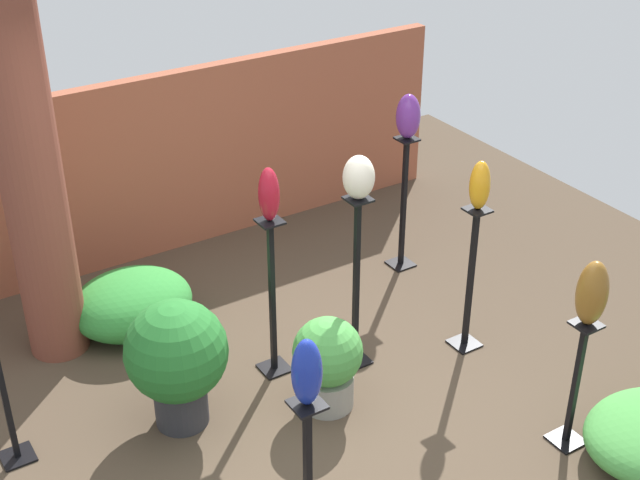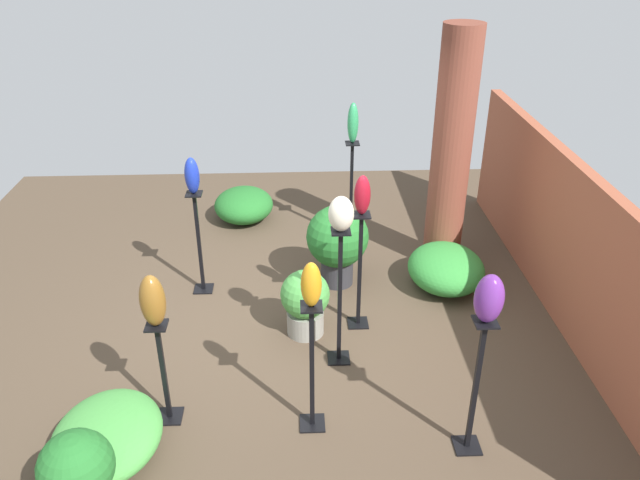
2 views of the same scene
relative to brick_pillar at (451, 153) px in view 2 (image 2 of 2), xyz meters
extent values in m
plane|color=#4C3D2D|center=(1.17, -1.81, -1.33)|extent=(8.00, 8.00, 0.00)
cube|color=#9E5138|center=(1.17, 0.93, -0.54)|extent=(5.60, 0.12, 1.57)
cylinder|color=brown|center=(0.00, 0.00, 0.00)|extent=(0.42, 0.42, 2.65)
cube|color=black|center=(2.53, -1.57, -1.32)|extent=(0.20, 0.20, 0.01)
cube|color=black|center=(2.53, -1.57, -0.76)|extent=(0.04, 0.04, 1.13)
cube|color=black|center=(2.53, -1.57, -0.20)|extent=(0.16, 0.16, 0.02)
cube|color=black|center=(1.73, -1.31, -1.32)|extent=(0.20, 0.20, 0.01)
cube|color=black|center=(1.73, -1.31, -0.67)|extent=(0.04, 0.04, 1.32)
cube|color=black|center=(1.73, -1.31, -0.02)|extent=(0.16, 0.16, 0.02)
cube|color=black|center=(-0.60, -1.00, -1.32)|extent=(0.20, 0.20, 0.01)
cube|color=black|center=(-0.60, -1.00, -0.71)|extent=(0.04, 0.04, 1.24)
cube|color=black|center=(-0.60, -1.00, -0.09)|extent=(0.16, 0.16, 0.02)
cube|color=black|center=(2.82, -0.40, -1.32)|extent=(0.20, 0.20, 0.01)
cube|color=black|center=(2.82, -0.40, -0.74)|extent=(0.04, 0.04, 1.16)
cube|color=black|center=(2.82, -0.40, -0.17)|extent=(0.16, 0.16, 0.02)
cube|color=black|center=(0.50, -2.68, -1.32)|extent=(0.20, 0.20, 0.01)
cube|color=black|center=(0.50, -2.68, -0.76)|extent=(0.04, 0.04, 1.13)
cube|color=black|center=(0.50, -2.68, -0.21)|extent=(0.16, 0.16, 0.02)
cube|color=black|center=(2.41, -2.72, -1.32)|extent=(0.20, 0.20, 0.01)
cube|color=black|center=(2.41, -2.72, -0.87)|extent=(0.04, 0.04, 0.91)
cube|color=black|center=(2.41, -2.72, -0.42)|extent=(0.16, 0.16, 0.01)
cube|color=black|center=(1.20, -1.08, -1.32)|extent=(0.20, 0.20, 0.01)
cube|color=black|center=(1.20, -1.08, -0.73)|extent=(0.04, 0.04, 1.20)
cube|color=black|center=(1.20, -1.08, -0.13)|extent=(0.16, 0.16, 0.02)
ellipsoid|color=orange|center=(2.53, -1.57, -0.02)|extent=(0.14, 0.15, 0.36)
ellipsoid|color=beige|center=(1.73, -1.31, 0.14)|extent=(0.21, 0.21, 0.30)
ellipsoid|color=#2D9356|center=(-0.60, -1.00, 0.15)|extent=(0.14, 0.13, 0.47)
ellipsoid|color=#6B2D8C|center=(2.82, -0.40, 0.02)|extent=(0.19, 0.20, 0.36)
ellipsoid|color=#192D9E|center=(0.50, -2.68, -0.01)|extent=(0.15, 0.15, 0.37)
ellipsoid|color=brown|center=(2.41, -2.72, -0.20)|extent=(0.18, 0.19, 0.42)
ellipsoid|color=maroon|center=(1.20, -1.08, 0.06)|extent=(0.14, 0.15, 0.37)
cylinder|color=#2D2D33|center=(0.42, -1.23, -1.19)|extent=(0.35, 0.35, 0.28)
sphere|color=#236B28|center=(0.42, -1.23, -0.76)|extent=(0.66, 0.66, 0.66)
sphere|color=#236B28|center=(3.35, -3.10, -0.83)|extent=(0.48, 0.48, 0.48)
cylinder|color=gray|center=(1.31, -1.60, -1.21)|extent=(0.35, 0.35, 0.23)
sphere|color=#479942|center=(1.31, -1.60, -0.89)|extent=(0.47, 0.47, 0.47)
ellipsoid|color=#479942|center=(2.76, -3.11, -1.16)|extent=(0.96, 0.81, 0.34)
ellipsoid|color=#236B28|center=(-1.19, -2.34, -1.12)|extent=(0.82, 0.76, 0.42)
ellipsoid|color=#338C38|center=(0.55, -0.08, -1.10)|extent=(0.92, 0.81, 0.45)
camera|label=1|loc=(-1.22, -5.53, 2.60)|focal=50.00mm
camera|label=2|loc=(6.22, -1.68, 2.30)|focal=35.00mm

